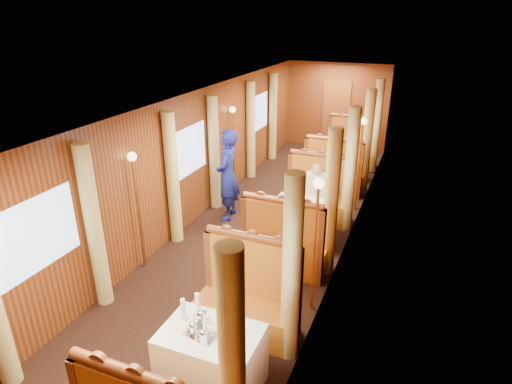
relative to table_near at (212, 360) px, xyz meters
The scene contains 46 objects.
floor 3.60m from the table_near, 102.09° to the left, with size 3.00×12.00×0.01m, color black, non-canonical shape.
ceiling 4.16m from the table_near, 102.09° to the left, with size 3.00×12.00×0.01m, color silver, non-canonical shape.
wall_far 9.57m from the table_near, 94.51° to the left, with size 3.00×2.50×0.01m, color brown, non-canonical shape.
wall_left 4.25m from the table_near, 122.74° to the left, with size 12.00×2.50×0.01m, color brown, non-canonical shape.
wall_right 3.68m from the table_near, 77.91° to the left, with size 12.00×2.50×0.01m, color brown, non-canonical shape.
doorway_far 9.52m from the table_near, 94.53° to the left, with size 0.80×0.04×2.00m, color brown.
table_near is the anchor object (origin of this frame).
banquette_near_aft 1.02m from the table_near, 90.00° to the left, with size 1.30×0.55×1.34m.
table_mid 3.50m from the table_near, 90.00° to the left, with size 1.05×0.72×0.75m, color white.
banquette_mid_fwd 2.49m from the table_near, 90.00° to the left, with size 1.30×0.55×1.34m.
banquette_mid_aft 4.51m from the table_near, 90.00° to the left, with size 1.30×0.55×1.34m.
table_far 7.00m from the table_near, 90.00° to the left, with size 1.05×0.72×0.75m, color white.
banquette_far_fwd 5.99m from the table_near, 90.00° to the left, with size 1.30×0.55×1.34m.
banquette_far_aft 8.01m from the table_near, 90.00° to the left, with size 1.30×0.55×1.34m.
tea_tray 0.39m from the table_near, 145.03° to the right, with size 0.34×0.26×0.01m, color silver.
teapot_left 0.47m from the table_near, 147.50° to the right, with size 0.15×0.11×0.12m, color silver, non-canonical shape.
teapot_right 0.46m from the table_near, 87.14° to the right, with size 0.15×0.11×0.12m, color silver, non-canonical shape.
teapot_back 0.47m from the table_near, 151.52° to the left, with size 0.18×0.13×0.14m, color silver, non-canonical shape.
fruit_plate 0.52m from the table_near, 17.18° to the right, with size 0.21×0.21×0.05m.
cup_inboard 0.61m from the table_near, 167.41° to the left, with size 0.08×0.08×0.26m.
cup_outboard 0.60m from the table_near, 139.91° to the left, with size 0.08×0.08×0.26m.
rose_vase_mid 3.56m from the table_near, 90.44° to the left, with size 0.06×0.06×0.36m.
rose_vase_far 7.03m from the table_near, 90.17° to the left, with size 0.06×0.06×0.36m.
window_left_near 2.48m from the table_near, behind, with size 1.20×0.90×0.01m, color #8FADD5, non-canonical shape.
curtain_left_near_b 2.41m from the table_near, 159.89° to the left, with size 0.22×0.22×2.35m, color #CFB96A.
window_right_near 1.30m from the table_near, ahead, with size 1.20×0.90×0.01m, color #8FADD5, non-canonical shape.
curtain_right_near_a 1.28m from the table_near, 51.07° to the right, with size 0.22×0.22×2.35m, color #CFB96A.
curtain_right_near_b 1.28m from the table_near, 51.07° to the left, with size 0.22×0.22×2.35m, color #CFB96A.
window_left_mid 4.29m from the table_near, 122.56° to the left, with size 1.20×0.90×0.01m, color #8FADD5, non-canonical shape.
curtain_left_mid_a 3.55m from the table_near, 128.06° to the left, with size 0.22×0.22×2.35m, color #CFB96A.
curtain_left_mid_b 4.85m from the table_near, 116.46° to the left, with size 0.22×0.22×2.35m, color #CFB96A.
window_right_mid 3.73m from the table_near, 78.14° to the left, with size 1.20×0.90×0.01m, color #8FADD5, non-canonical shape.
curtain_right_mid_a 2.90m from the table_near, 76.96° to the left, with size 0.22×0.22×2.35m, color #CFB96A.
curtain_right_mid_b 4.40m from the table_near, 81.63° to the left, with size 0.22×0.22×2.35m, color #CFB96A.
window_left_far 7.43m from the table_near, 107.71° to the left, with size 1.20×0.90×0.01m, color #8FADD5, non-canonical shape.
curtain_left_far_a 6.62m from the table_near, 108.90° to the left, with size 0.22×0.22×2.35m, color #CFB96A.
curtain_left_far_b 8.11m from the table_near, 105.31° to the left, with size 0.22×0.22×2.35m, color #CFB96A.
window_right_far 7.12m from the table_near, 84.01° to the left, with size 1.20×0.90×0.01m, color #8FADD5, non-canonical shape.
curtain_right_far_a 6.30m from the table_near, 84.22° to the left, with size 0.22×0.22×2.35m, color #CFB96A.
curtain_right_far_b 7.85m from the table_near, 85.37° to the left, with size 0.22×0.22×2.35m, color #CFB96A.
sconce_left_fore 2.95m from the table_near, 140.86° to the left, with size 0.14×0.14×1.95m.
sconce_right_fore 2.12m from the table_near, 69.62° to the left, with size 0.14×0.14×1.95m.
sconce_left_aft 5.76m from the table_near, 112.27° to the left, with size 0.14×0.14×1.95m.
sconce_right_aft 5.39m from the table_near, 82.94° to the left, with size 0.14×0.14×1.95m.
steward 4.26m from the table_near, 112.96° to the left, with size 0.66×0.43×1.82m, color navy.
passenger 4.30m from the table_near, 90.00° to the left, with size 0.40×0.44×0.76m.
Camera 1 is at (2.52, -6.60, 3.85)m, focal length 30.00 mm.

